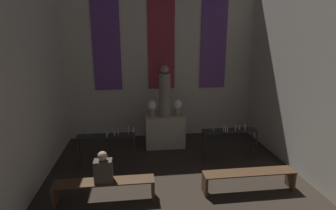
% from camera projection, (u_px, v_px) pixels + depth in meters
% --- Properties ---
extents(wall_back, '(6.38, 0.16, 5.15)m').
position_uv_depth(wall_back, '(161.00, 59.00, 8.56)').
color(wall_back, beige).
rests_on(wall_back, ground_plane).
extents(altar, '(1.19, 0.69, 0.98)m').
position_uv_depth(altar, '(165.00, 131.00, 8.12)').
color(altar, '#ADA38E').
rests_on(altar, ground_plane).
extents(statue, '(0.35, 0.35, 1.52)m').
position_uv_depth(statue, '(165.00, 93.00, 7.82)').
color(statue, gray).
rests_on(statue, altar).
extents(flower_vase_left, '(0.29, 0.29, 0.48)m').
position_uv_depth(flower_vase_left, '(152.00, 107.00, 7.88)').
color(flower_vase_left, '#937A5B').
rests_on(flower_vase_left, altar).
extents(flower_vase_right, '(0.29, 0.29, 0.48)m').
position_uv_depth(flower_vase_right, '(177.00, 106.00, 7.97)').
color(flower_vase_right, '#937A5B').
rests_on(flower_vase_right, altar).
extents(candle_rack_left, '(1.50, 0.37, 1.03)m').
position_uv_depth(candle_rack_left, '(106.00, 140.00, 6.78)').
color(candle_rack_left, black).
rests_on(candle_rack_left, ground_plane).
extents(candle_rack_right, '(1.50, 0.37, 1.04)m').
position_uv_depth(candle_rack_right, '(229.00, 134.00, 7.17)').
color(candle_rack_right, black).
rests_on(candle_rack_right, ground_plane).
extents(pew_back_left, '(2.04, 0.36, 0.45)m').
position_uv_depth(pew_back_left, '(105.00, 186.00, 5.36)').
color(pew_back_left, '#4C331E').
rests_on(pew_back_left, ground_plane).
extents(pew_back_right, '(2.04, 0.36, 0.45)m').
position_uv_depth(pew_back_right, '(249.00, 177.00, 5.74)').
color(pew_back_right, '#4C331E').
rests_on(pew_back_right, ground_plane).
extents(person_seated, '(0.36, 0.24, 0.65)m').
position_uv_depth(person_seated, '(103.00, 169.00, 5.26)').
color(person_seated, '#4C4238').
rests_on(person_seated, pew_back_left).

